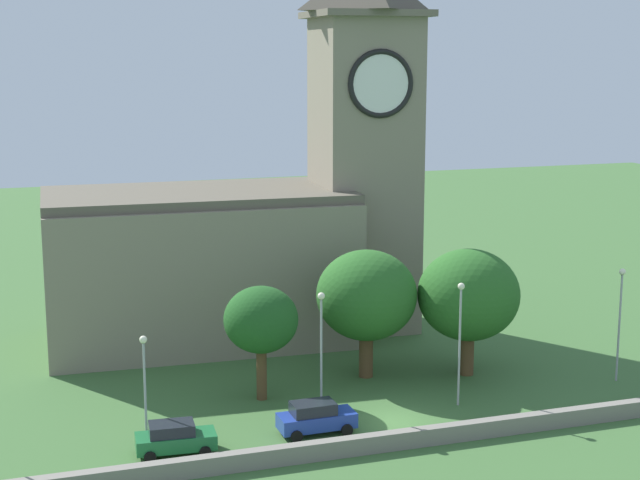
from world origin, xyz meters
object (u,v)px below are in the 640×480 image
at_px(car_blue, 316,418).
at_px(streetlamp_east_end, 620,308).
at_px(streetlamp_central, 321,336).
at_px(tree_riverside_west, 261,320).
at_px(tree_by_tower, 469,295).
at_px(church, 255,225).
at_px(streetlamp_east_mid, 460,325).
at_px(tree_riverside_east, 367,296).
at_px(car_green, 175,438).
at_px(streetlamp_west_mid, 144,370).

xyz_separation_m(car_blue, streetlamp_east_end, (22.10, 2.39, 4.14)).
xyz_separation_m(streetlamp_central, streetlamp_east_end, (20.98, 0.01, -0.02)).
relative_size(car_blue, tree_riverside_west, 0.61).
bearing_deg(tree_by_tower, church, 128.65).
relative_size(car_blue, streetlamp_east_mid, 0.57).
bearing_deg(streetlamp_central, tree_riverside_west, 122.55).
xyz_separation_m(streetlamp_east_mid, tree_by_tower, (3.21, 5.22, 0.42)).
relative_size(church, tree_riverside_east, 3.33).
relative_size(car_blue, tree_riverside_east, 0.51).
distance_m(church, streetlamp_east_end, 27.64).
bearing_deg(streetlamp_central, car_green, -163.73).
distance_m(streetlamp_east_mid, streetlamp_east_end, 12.22).
height_order(car_blue, tree_riverside_east, tree_riverside_east).
xyz_separation_m(streetlamp_central, streetlamp_east_mid, (8.79, -0.80, 0.06)).
bearing_deg(tree_riverside_west, car_green, -134.67).
bearing_deg(streetlamp_west_mid, tree_by_tower, 12.19).
bearing_deg(streetlamp_east_end, car_green, -174.81).
bearing_deg(tree_riverside_east, tree_riverside_west, -165.56).
height_order(streetlamp_west_mid, streetlamp_east_end, streetlamp_east_end).
relative_size(streetlamp_east_end, tree_riverside_east, 0.88).
xyz_separation_m(car_blue, tree_riverside_east, (6.39, 8.53, 4.73)).
relative_size(church, streetlamp_east_end, 3.78).
height_order(church, tree_riverside_east, church).
bearing_deg(streetlamp_central, streetlamp_east_mid, -5.23).
distance_m(church, car_blue, 22.34).
xyz_separation_m(church, tree_riverside_west, (-3.37, -14.37, -3.52)).
relative_size(tree_riverside_west, tree_riverside_east, 0.84).
xyz_separation_m(church, car_green, (-10.15, -21.23, -7.81)).
distance_m(car_blue, streetlamp_central, 4.92).
bearing_deg(tree_by_tower, streetlamp_east_mid, -121.57).
height_order(streetlamp_west_mid, streetlamp_east_mid, streetlamp_east_mid).
bearing_deg(car_green, streetlamp_east_end, 5.19).
bearing_deg(streetlamp_east_end, streetlamp_east_mid, -176.17).
relative_size(streetlamp_central, tree_riverside_west, 1.05).
xyz_separation_m(car_blue, streetlamp_west_mid, (-9.51, 1.91, 3.28)).
relative_size(car_blue, streetlamp_west_mid, 0.72).
bearing_deg(streetlamp_central, streetlamp_west_mid, -177.47).
bearing_deg(car_blue, streetlamp_west_mid, 168.64).
bearing_deg(car_blue, streetlamp_central, 64.62).
bearing_deg(streetlamp_west_mid, tree_riverside_east, 22.60).
bearing_deg(streetlamp_east_mid, streetlamp_west_mid, 179.01).
bearing_deg(streetlamp_east_mid, car_blue, -170.97).
distance_m(tree_riverside_west, tree_riverside_east, 8.16).
height_order(church, tree_riverside_west, church).
height_order(car_blue, streetlamp_central, streetlamp_central).
distance_m(car_green, streetlamp_central, 10.67).
bearing_deg(tree_riverside_west, streetlamp_west_mid, -150.20).
height_order(church, tree_by_tower, church).
height_order(tree_riverside_west, tree_riverside_east, tree_riverside_east).
relative_size(streetlamp_east_end, tree_by_tower, 0.88).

